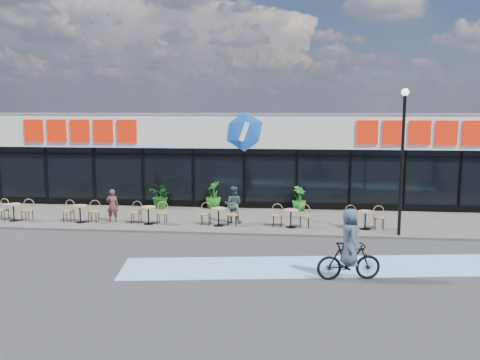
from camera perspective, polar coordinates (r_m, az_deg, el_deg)
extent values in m
plane|color=#28282B|center=(17.93, -1.54, -7.80)|extent=(120.00, 120.00, 0.00)
cube|color=#5F5954|center=(22.25, -0.04, -4.51)|extent=(44.00, 5.00, 0.10)
cube|color=#6EA3D0|center=(16.45, 11.91, -9.44)|extent=(14.17, 4.13, 0.01)
cube|color=black|center=(27.40, 1.15, 0.97)|extent=(30.00, 6.00, 3.00)
cube|color=white|center=(27.06, 1.13, 5.66)|extent=(30.60, 6.30, 1.50)
cube|color=#47474C|center=(27.19, 1.16, 7.36)|extent=(30.60, 6.30, 0.10)
cube|color=navy|center=(24.23, 0.56, 3.71)|extent=(30.60, 0.08, 0.18)
cube|color=black|center=(24.27, 0.56, 2.77)|extent=(30.00, 0.06, 0.08)
cube|color=black|center=(24.63, 0.56, -2.91)|extent=(30.00, 0.10, 0.40)
cube|color=red|center=(25.93, -17.47, 5.29)|extent=(5.63, 0.18, 1.10)
cube|color=red|center=(24.51, 19.55, 5.05)|extent=(5.63, 0.18, 1.10)
ellipsoid|color=blue|center=(23.92, 0.50, 5.45)|extent=(1.90, 0.24, 1.90)
cylinder|color=black|center=(27.21, -20.91, 0.38)|extent=(0.10, 0.10, 3.00)
cylinder|color=black|center=(26.18, -16.01, 0.32)|extent=(0.10, 0.10, 3.00)
cylinder|color=black|center=(25.36, -10.76, 0.24)|extent=(0.10, 0.10, 3.00)
cylinder|color=black|center=(24.76, -5.21, 0.17)|extent=(0.10, 0.10, 3.00)
cylinder|color=black|center=(24.41, 0.56, 0.08)|extent=(0.10, 0.10, 3.00)
cylinder|color=black|center=(24.31, 6.43, 0.00)|extent=(0.10, 0.10, 3.00)
cylinder|color=black|center=(24.46, 12.30, -0.09)|extent=(0.10, 0.10, 3.00)
cylinder|color=black|center=(24.87, 18.03, -0.17)|extent=(0.10, 0.10, 3.00)
cylinder|color=black|center=(25.52, 23.53, -0.25)|extent=(0.10, 0.10, 3.00)
cylinder|color=black|center=(19.94, 17.71, 1.47)|extent=(0.12, 0.12, 5.28)
sphere|color=#FFF2CC|center=(19.83, 18.06, 9.36)|extent=(0.28, 0.28, 0.28)
cylinder|color=tan|center=(23.77, -24.11, -2.52)|extent=(0.60, 0.60, 0.04)
cylinder|color=black|center=(23.83, -24.06, -3.34)|extent=(0.06, 0.06, 0.70)
cylinder|color=black|center=(23.90, -24.01, -4.19)|extent=(0.40, 0.40, 0.02)
cylinder|color=tan|center=(22.45, -17.55, -2.78)|extent=(0.60, 0.60, 0.04)
cylinder|color=black|center=(22.51, -17.51, -3.65)|extent=(0.06, 0.06, 0.70)
cylinder|color=black|center=(22.59, -17.47, -4.54)|extent=(0.40, 0.40, 0.02)
cylinder|color=tan|center=(21.45, -10.28, -3.02)|extent=(0.60, 0.60, 0.04)
cylinder|color=black|center=(21.52, -10.25, -3.93)|extent=(0.06, 0.06, 0.70)
cylinder|color=black|center=(21.60, -10.23, -4.87)|extent=(0.40, 0.40, 0.02)
cylinder|color=tan|center=(20.83, -2.43, -3.23)|extent=(0.60, 0.60, 0.04)
cylinder|color=black|center=(20.90, -2.42, -4.17)|extent=(0.06, 0.06, 0.70)
cylinder|color=black|center=(20.98, -2.42, -5.13)|extent=(0.40, 0.40, 0.02)
cylinder|color=tan|center=(20.62, 5.74, -3.38)|extent=(0.60, 0.60, 0.04)
cylinder|color=black|center=(20.69, 5.73, -4.33)|extent=(0.06, 0.06, 0.70)
cylinder|color=black|center=(20.77, 5.71, -5.30)|extent=(0.40, 0.40, 0.02)
cylinder|color=tan|center=(20.83, 13.92, -3.46)|extent=(0.60, 0.60, 0.04)
cylinder|color=black|center=(20.90, 13.88, -4.40)|extent=(0.06, 0.06, 0.70)
cylinder|color=black|center=(20.98, 13.85, -5.36)|extent=(0.40, 0.40, 0.02)
imported|color=#164A15|center=(24.75, -8.84, -1.75)|extent=(1.37, 1.29, 1.22)
imported|color=#1C5618|center=(24.45, -3.00, -1.67)|extent=(1.00, 1.00, 1.32)
imported|color=#1B5D1A|center=(24.04, 6.65, -2.07)|extent=(0.92, 0.92, 1.17)
imported|color=#522A2A|center=(22.25, -14.13, -2.79)|extent=(0.56, 0.41, 1.40)
imported|color=#2B3A43|center=(21.37, -0.77, -2.76)|extent=(0.78, 0.62, 1.56)
imported|color=black|center=(15.09, 12.11, -8.87)|extent=(1.92, 0.84, 1.12)
imported|color=#33434F|center=(14.90, 12.19, -6.26)|extent=(0.65, 0.88, 1.64)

